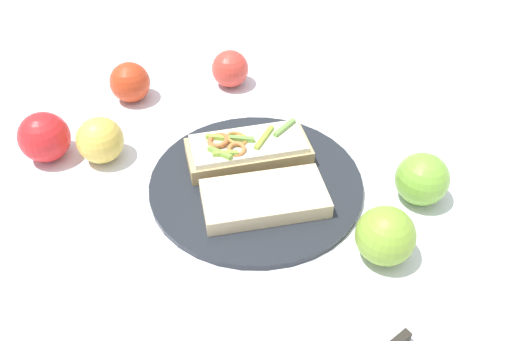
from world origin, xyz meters
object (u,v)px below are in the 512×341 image
Objects in this scene: bread_slice_side at (264,198)px; apple_0 at (230,69)px; apple_5 at (130,82)px; plate at (256,183)px; apple_3 at (100,140)px; apple_4 at (385,236)px; apple_1 at (44,137)px; apple_2 at (422,179)px; sandwich at (247,150)px.

apple_0 reaches higher than bread_slice_side.
apple_5 reaches higher than bread_slice_side.
plate is 0.05m from bread_slice_side.
plate is 0.25m from apple_3.
apple_0 is 0.46m from apple_4.
apple_1 is 0.19m from apple_5.
apple_2 is (0.13, 0.40, 0.00)m from apple_0.
plate is at bearing 38.98° from apple_0.
apple_2 is (-0.19, 0.54, -0.00)m from apple_1.
apple_3 is at bearing -71.53° from apple_2.
apple_1 is 1.08× the size of apple_3.
bread_slice_side is at bearing 95.18° from apple_3.
apple_5 is (-0.09, -0.31, 0.03)m from plate.
apple_4 is (0.04, 0.21, 0.03)m from plate.
bread_slice_side is at bearing -55.08° from apple_2.
apple_1 reaches higher than plate.
apple_2 is 1.06× the size of apple_5.
sandwich is at bearing 78.91° from apple_5.
apple_3 is (0.06, -0.24, 0.03)m from plate.
apple_1 is at bearing -82.94° from apple_4.
apple_1 is at bearing -3.43° from apple_5.
plate is at bearing 107.62° from apple_1.
bread_slice_side is 2.52× the size of apple_0.
apple_1 is (0.32, -0.14, 0.01)m from apple_0.
apple_0 is 0.90× the size of apple_2.
apple_2 is (-0.05, 0.25, 0.01)m from sandwich.
apple_1 is at bearing -24.07° from apple_0.
apple_1 is (0.14, -0.28, 0.01)m from sandwich.
apple_4 is (0.13, -0.01, 0.00)m from apple_2.
bread_slice_side is at bearing 100.24° from apple_1.
apple_3 is at bearing 116.57° from apple_1.
sandwich is 2.65× the size of apple_3.
plate is 1.64× the size of sandwich.
apple_0 is 0.89× the size of apple_4.
apple_5 is (-0.13, -0.34, 0.01)m from bread_slice_side.
apple_4 is at bearing -59.24° from sandwich.
plate is 0.28m from apple_0.
apple_4 is (-0.00, 0.17, 0.02)m from bread_slice_side.
apple_1 is 0.09m from apple_3.
apple_5 is at bearing 118.91° from bread_slice_side.
apple_4 reaches higher than sandwich.
apple_1 is at bearing -72.38° from plate.
apple_2 is 0.49m from apple_3.
apple_1 is 0.53m from apple_4.
sandwich is 0.25m from apple_4.
apple_0 is 0.87× the size of apple_1.
apple_2 is (-0.13, 0.18, 0.02)m from bread_slice_side.
apple_2 is 0.53m from apple_5.
apple_2 reaches higher than apple_0.
apple_3 is at bearing 23.46° from apple_5.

